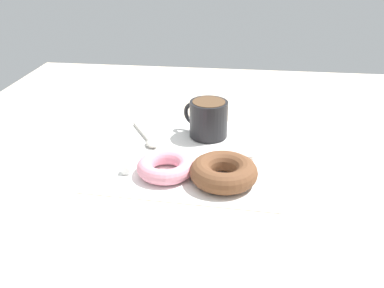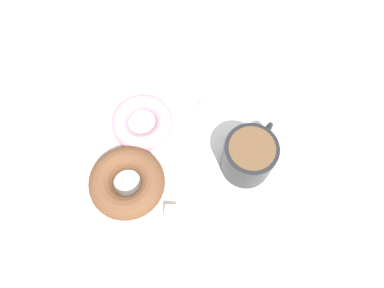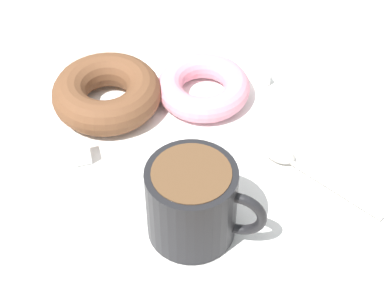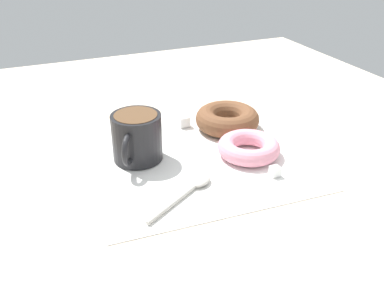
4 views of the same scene
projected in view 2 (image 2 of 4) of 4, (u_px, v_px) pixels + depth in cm
name	position (u px, v px, depth cm)	size (l,w,h in cm)	color
ground_plane	(196.00, 165.00, 62.39)	(120.00, 120.00, 2.00)	beige
napkin	(192.00, 149.00, 62.21)	(34.78, 34.78, 0.30)	white
coffee_cup	(248.00, 157.00, 57.23)	(10.31, 8.14, 7.81)	black
donut_near_cup	(141.00, 122.00, 62.23)	(10.36, 10.36, 2.84)	pink
donut_far	(126.00, 182.00, 58.00)	(11.91, 11.91, 3.82)	brown
spoon	(217.00, 97.00, 65.12)	(8.52, 12.63, 0.90)	#B7B2A8
sugar_cube	(142.00, 86.00, 65.48)	(1.44, 1.44, 1.44)	white
sugar_cube_extra	(170.00, 212.00, 57.27)	(1.95, 1.95, 1.95)	white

